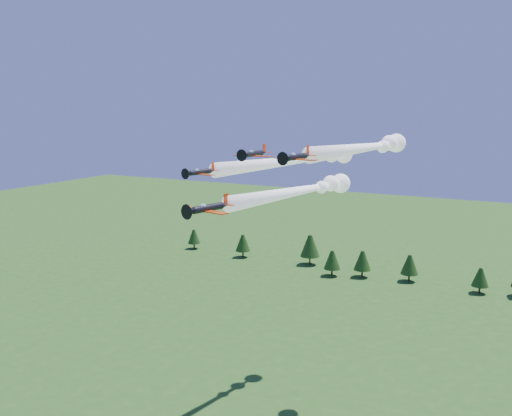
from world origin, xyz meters
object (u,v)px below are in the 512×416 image
at_px(plane_left, 300,160).
at_px(plane_lead, 302,190).
at_px(plane_slot, 254,154).
at_px(plane_right, 368,147).

bearing_deg(plane_left, plane_lead, -52.96).
bearing_deg(plane_slot, plane_lead, 65.69).
bearing_deg(plane_slot, plane_left, 98.71).
distance_m(plane_lead, plane_slot, 12.27).
bearing_deg(plane_lead, plane_slot, -105.63).
height_order(plane_lead, plane_right, plane_right).
height_order(plane_lead, plane_left, plane_left).
bearing_deg(plane_lead, plane_left, 127.84).
bearing_deg(plane_lead, plane_right, 58.08).
bearing_deg(plane_left, plane_slot, -73.41).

